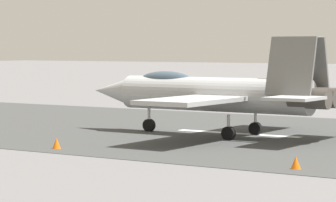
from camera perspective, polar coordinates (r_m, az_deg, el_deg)
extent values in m
plane|color=slate|center=(50.44, 3.91, -2.16)|extent=(400.00, 400.00, 0.00)
cube|color=#3E403F|center=(50.44, 3.91, -2.15)|extent=(240.00, 26.00, 0.02)
cube|color=white|center=(50.06, 4.70, -2.18)|extent=(8.00, 0.70, 0.00)
cylinder|color=#AFB1B3|center=(48.66, 3.15, 0.44)|extent=(11.85, 1.96, 1.96)
cone|color=#AFB1B3|center=(52.68, -3.74, 0.68)|extent=(2.73, 1.67, 1.66)
ellipsoid|color=#3F5160|center=(50.38, -0.14, 1.39)|extent=(3.60, 1.10, 1.10)
cylinder|color=#47423D|center=(45.43, 9.44, 0.17)|extent=(2.20, 1.10, 1.10)
cylinder|color=#47423D|center=(46.43, 9.99, 0.24)|extent=(2.20, 1.10, 1.10)
cube|color=#AFB1B3|center=(44.60, 1.59, 0.03)|extent=(3.40, 6.34, 0.24)
cube|color=#AFB1B3|center=(51.84, 6.40, 0.51)|extent=(3.40, 6.34, 0.24)
cube|color=#AFB1B3|center=(43.74, 8.47, 0.18)|extent=(2.40, 2.80, 0.16)
cube|color=#AFB1B3|center=(48.13, 10.86, 0.47)|extent=(2.40, 2.80, 0.16)
cube|color=slate|center=(45.41, 8.24, 2.33)|extent=(2.60, 0.95, 3.14)
cube|color=slate|center=(47.05, 9.16, 2.36)|extent=(2.60, 0.95, 3.14)
cylinder|color=silver|center=(51.20, -1.28, -1.28)|extent=(0.18, 0.18, 1.40)
cylinder|color=black|center=(51.23, -1.28, -1.64)|extent=(0.76, 0.30, 0.76)
cylinder|color=silver|center=(46.51, 4.07, -1.78)|extent=(0.18, 0.18, 1.40)
cylinder|color=black|center=(46.54, 4.07, -2.18)|extent=(0.76, 0.30, 0.76)
cylinder|color=silver|center=(49.32, 5.88, -1.48)|extent=(0.18, 0.18, 1.40)
cylinder|color=black|center=(49.35, 5.88, -1.85)|extent=(0.76, 0.30, 0.76)
cone|color=orange|center=(35.82, 8.56, -4.12)|extent=(0.44, 0.44, 0.55)
cone|color=orange|center=(42.85, -7.48, -2.84)|extent=(0.44, 0.44, 0.55)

